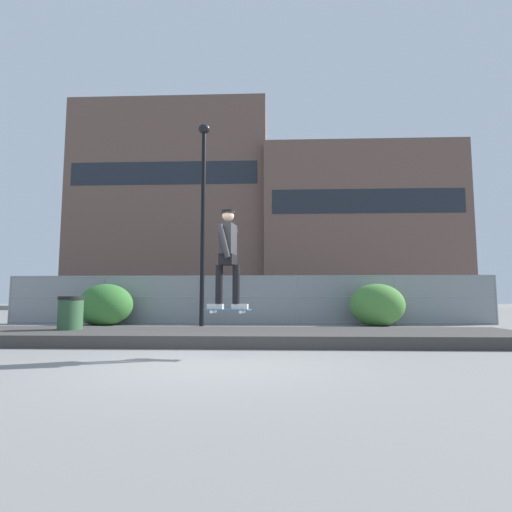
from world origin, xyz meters
The scene contains 15 objects.
ground_plane centered at (0.00, 0.00, 0.00)m, with size 120.00×120.00×0.00m, color slate.
gravel_berm centered at (0.00, 3.02, 0.13)m, with size 13.05×2.72×0.25m, color #3D3A38.
skateboard centered at (0.18, 0.71, 0.79)m, with size 0.82×0.34×0.07m.
skater centered at (0.18, 0.71, 1.79)m, with size 0.73×0.61×1.74m.
chain_fence centered at (0.00, 9.24, 0.93)m, with size 18.65×0.06×1.85m.
street_lamp centered at (-1.55, 8.12, 4.56)m, with size 0.44×0.44×7.41m.
parked_car_near centered at (-3.38, 12.40, 0.84)m, with size 4.44×2.02×1.66m.
parked_car_mid centered at (2.03, 12.23, 0.84)m, with size 4.41×1.97×1.66m.
parked_car_far centered at (7.79, 12.65, 0.84)m, with size 4.44×2.03×1.66m.
library_building centered at (-10.66, 41.47, 11.51)m, with size 21.88×11.81×23.01m.
office_block centered at (10.65, 40.01, 8.64)m, with size 21.04×11.37×17.28m.
shrub_left centered at (-5.62, 8.65, 0.41)m, with size 1.06×0.87×0.82m.
shrub_center centered at (-5.09, 8.31, 0.75)m, with size 1.94×1.59×1.50m.
shrub_right centered at (4.65, 8.28, 0.74)m, with size 1.92×1.57×1.49m.
trash_bin centered at (-3.79, 3.16, 0.52)m, with size 0.59×0.59×1.03m.
Camera 1 is at (0.95, -6.29, 1.00)m, focal length 28.51 mm.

